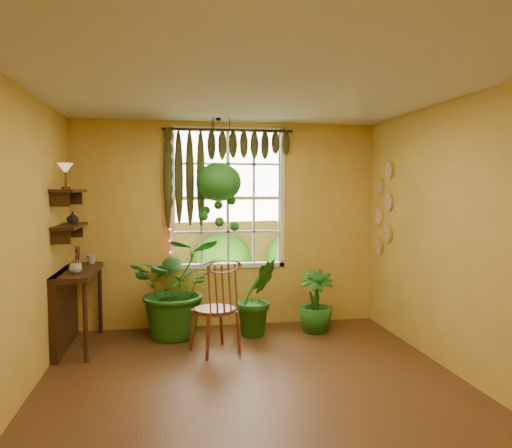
{
  "coord_description": "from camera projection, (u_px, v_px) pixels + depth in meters",
  "views": [
    {
      "loc": [
        -0.73,
        -4.31,
        1.82
      ],
      "look_at": [
        0.19,
        1.15,
        1.43
      ],
      "focal_mm": 35.0,
      "sensor_mm": 36.0,
      "label": 1
    }
  ],
  "objects": [
    {
      "name": "potted_plant_left",
      "position": [
        177.0,
        287.0,
        6.1
      ],
      "size": [
        1.17,
        1.03,
        1.24
      ],
      "primitive_type": "imported",
      "rotation": [
        0.0,
        0.0,
        0.06
      ],
      "color": "#194813",
      "rests_on": "floor"
    },
    {
      "name": "floor",
      "position": [
        257.0,
        391.0,
        4.49
      ],
      "size": [
        4.5,
        4.5,
        0.0
      ],
      "primitive_type": "plane",
      "color": "#502917",
      "rests_on": "ground"
    },
    {
      "name": "cup_b",
      "position": [
        91.0,
        259.0,
        6.15
      ],
      "size": [
        0.14,
        0.14,
        0.11
      ],
      "primitive_type": "imported",
      "rotation": [
        0.0,
        0.0,
        -0.23
      ],
      "color": "beige",
      "rests_on": "counter_ledge"
    },
    {
      "name": "wall_right",
      "position": [
        464.0,
        239.0,
        4.72
      ],
      "size": [
        0.0,
        4.5,
        4.5
      ],
      "primitive_type": "plane",
      "rotation": [
        1.57,
        0.0,
        -1.57
      ],
      "color": "gold",
      "rests_on": "floor"
    },
    {
      "name": "hanging_basket",
      "position": [
        219.0,
        186.0,
        6.21
      ],
      "size": [
        0.57,
        0.57,
        1.42
      ],
      "color": "black",
      "rests_on": "ceiling"
    },
    {
      "name": "shelf_lower",
      "position": [
        70.0,
        226.0,
        5.65
      ],
      "size": [
        0.25,
        0.9,
        0.04
      ],
      "primitive_type": "cube",
      "color": "#331A0E",
      "rests_on": "wall_left"
    },
    {
      "name": "wall_plates",
      "position": [
        384.0,
        210.0,
        6.47
      ],
      "size": [
        0.04,
        0.32,
        1.1
      ],
      "primitive_type": null,
      "color": "beige",
      "rests_on": "wall_right"
    },
    {
      "name": "wall_back",
      "position": [
        228.0,
        225.0,
        6.6
      ],
      "size": [
        4.0,
        0.0,
        4.0
      ],
      "primitive_type": "plane",
      "rotation": [
        1.57,
        0.0,
        0.0
      ],
      "color": "gold",
      "rests_on": "floor"
    },
    {
      "name": "potted_plant_mid",
      "position": [
        257.0,
        297.0,
        6.18
      ],
      "size": [
        0.64,
        0.57,
        0.96
      ],
      "primitive_type": "imported",
      "rotation": [
        0.0,
        0.0,
        0.32
      ],
      "color": "#194813",
      "rests_on": "floor"
    },
    {
      "name": "cup_a",
      "position": [
        75.0,
        269.0,
        5.44
      ],
      "size": [
        0.14,
        0.14,
        0.11
      ],
      "primitive_type": "imported",
      "rotation": [
        0.0,
        0.0,
        -0.04
      ],
      "color": "silver",
      "rests_on": "counter_ledge"
    },
    {
      "name": "counter_ledge",
      "position": [
        69.0,
        300.0,
        5.7
      ],
      "size": [
        0.4,
        1.2,
        0.9
      ],
      "color": "#331A0E",
      "rests_on": "floor"
    },
    {
      "name": "ceiling",
      "position": [
        257.0,
        87.0,
        4.3
      ],
      "size": [
        4.5,
        4.5,
        0.0
      ],
      "primitive_type": "plane",
      "rotation": [
        3.14,
        0.0,
        0.0
      ],
      "color": "silver",
      "rests_on": "wall_back"
    },
    {
      "name": "window",
      "position": [
        228.0,
        198.0,
        6.61
      ],
      "size": [
        1.52,
        0.1,
        1.86
      ],
      "color": "white",
      "rests_on": "wall_back"
    },
    {
      "name": "shelf_vase",
      "position": [
        73.0,
        218.0,
        5.78
      ],
      "size": [
        0.18,
        0.18,
        0.14
      ],
      "primitive_type": "imported",
      "rotation": [
        0.0,
        0.0,
        0.39
      ],
      "color": "#B2AD99",
      "rests_on": "shelf_lower"
    },
    {
      "name": "windsor_chair",
      "position": [
        216.0,
        322.0,
        5.52
      ],
      "size": [
        0.6,
        0.61,
        1.22
      ],
      "rotation": [
        0.0,
        0.0,
        0.42
      ],
      "color": "maroon",
      "rests_on": "floor"
    },
    {
      "name": "string_lights",
      "position": [
        170.0,
        195.0,
        6.39
      ],
      "size": [
        0.03,
        0.03,
        1.54
      ],
      "primitive_type": null,
      "color": "#FF2633",
      "rests_on": "window"
    },
    {
      "name": "wall_left",
      "position": [
        15.0,
        247.0,
        4.06
      ],
      "size": [
        0.0,
        4.5,
        4.5
      ],
      "primitive_type": "plane",
      "rotation": [
        1.57,
        0.0,
        1.57
      ],
      "color": "gold",
      "rests_on": "floor"
    },
    {
      "name": "tiffany_lamp",
      "position": [
        65.0,
        170.0,
        5.37
      ],
      "size": [
        0.17,
        0.17,
        0.28
      ],
      "color": "#513617",
      "rests_on": "shelf_upper"
    },
    {
      "name": "backyard",
      "position": [
        216.0,
        213.0,
        11.2
      ],
      "size": [
        14.0,
        10.0,
        12.0
      ],
      "color": "#245C1A",
      "rests_on": "ground"
    },
    {
      "name": "potted_plant_right",
      "position": [
        316.0,
        301.0,
        6.34
      ],
      "size": [
        0.48,
        0.48,
        0.79
      ],
      "primitive_type": "imported",
      "rotation": [
        0.0,
        0.0,
        -0.09
      ],
      "color": "#194813",
      "rests_on": "floor"
    },
    {
      "name": "shelf_upper",
      "position": [
        69.0,
        191.0,
        5.62
      ],
      "size": [
        0.25,
        0.9,
        0.04
      ],
      "primitive_type": "cube",
      "color": "#331A0E",
      "rests_on": "wall_left"
    },
    {
      "name": "brush_jar",
      "position": [
        77.0,
        258.0,
        5.65
      ],
      "size": [
        0.09,
        0.09,
        0.35
      ],
      "color": "#99482C",
      "rests_on": "counter_ledge"
    },
    {
      "name": "valance_vine",
      "position": [
        222.0,
        154.0,
        6.44
      ],
      "size": [
        1.7,
        0.12,
        1.1
      ],
      "color": "#331A0E",
      "rests_on": "window"
    }
  ]
}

